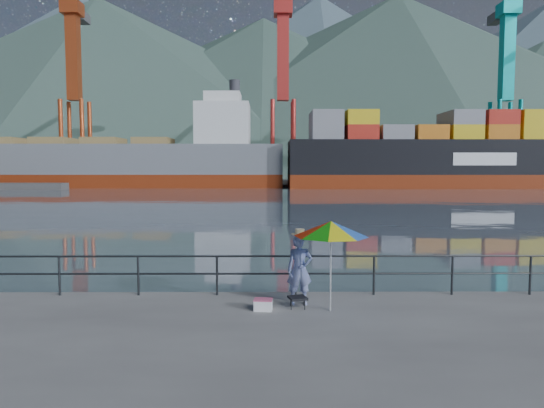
{
  "coord_description": "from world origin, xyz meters",
  "views": [
    {
      "loc": [
        2.33,
        -10.44,
        3.26
      ],
      "look_at": [
        2.43,
        6.0,
        2.0
      ],
      "focal_mm": 32.0,
      "sensor_mm": 36.0,
      "label": 1
    }
  ],
  "objects": [
    {
      "name": "folding_stool",
      "position": [
        2.99,
        0.57,
        0.14
      ],
      "size": [
        0.48,
        0.48,
        0.26
      ],
      "color": "black",
      "rests_on": "ground"
    },
    {
      "name": "fisherman",
      "position": [
        3.05,
        0.88,
        0.83
      ],
      "size": [
        0.63,
        0.44,
        1.66
      ],
      "primitive_type": "imported",
      "rotation": [
        0.0,
        0.0,
        0.07
      ],
      "color": "navy",
      "rests_on": "ground"
    },
    {
      "name": "container_stacks",
      "position": [
        32.23,
        93.35,
        2.73
      ],
      "size": [
        58.0,
        5.4,
        7.8
      ],
      "color": "yellow",
      "rests_on": "ground"
    },
    {
      "name": "fishing_rod",
      "position": [
        3.03,
        2.02,
        0.0
      ],
      "size": [
        0.15,
        1.61,
        1.13
      ],
      "primitive_type": "cylinder",
      "rotation": [
        0.96,
        0.0,
        0.09
      ],
      "color": "black",
      "rests_on": "ground"
    },
    {
      "name": "far_dock",
      "position": [
        10.0,
        93.0,
        0.0
      ],
      "size": [
        200.0,
        40.0,
        0.4
      ],
      "primitive_type": "cube",
      "color": "#514F4C",
      "rests_on": "ground"
    },
    {
      "name": "port_cranes",
      "position": [
        31.0,
        84.0,
        16.0
      ],
      "size": [
        116.0,
        28.0,
        38.4
      ],
      "color": "#C7491E",
      "rests_on": "ground"
    },
    {
      "name": "guardrail",
      "position": [
        0.0,
        1.7,
        0.52
      ],
      "size": [
        22.0,
        0.06,
        1.03
      ],
      "color": "#2D3033",
      "rests_on": "ground"
    },
    {
      "name": "cooler_bag",
      "position": [
        2.19,
        0.37,
        0.12
      ],
      "size": [
        0.43,
        0.31,
        0.23
      ],
      "primitive_type": "cube",
      "rotation": [
        0.0,
        0.0,
        -0.1
      ],
      "color": "white",
      "rests_on": "ground"
    },
    {
      "name": "ground",
      "position": [
        0.0,
        -3.5,
        -0.25
      ],
      "size": [
        24.0,
        11.0,
        0.5
      ],
      "primitive_type": "cube",
      "color": "slate",
      "rests_on": "ground"
    },
    {
      "name": "beach_umbrella",
      "position": [
        3.71,
        0.32,
        1.88
      ],
      "size": [
        1.97,
        1.97,
        2.05
      ],
      "color": "white",
      "rests_on": "ground"
    },
    {
      "name": "mountains",
      "position": [
        38.82,
        207.75,
        35.55
      ],
      "size": [
        600.0,
        332.8,
        80.0
      ],
      "color": "#385147",
      "rests_on": "ground"
    },
    {
      "name": "bulk_carrier",
      "position": [
        -21.41,
        73.3,
        4.06
      ],
      "size": [
        55.92,
        9.68,
        14.5
      ],
      "color": "maroon",
      "rests_on": "ground"
    },
    {
      "name": "harbor_water",
      "position": [
        0.0,
        130.0,
        0.0
      ],
      "size": [
        500.0,
        280.0,
        0.0
      ],
      "primitive_type": "cube",
      "color": "#4E5D6B",
      "rests_on": "ground"
    },
    {
      "name": "container_ship",
      "position": [
        37.94,
        70.94,
        5.82
      ],
      "size": [
        61.28,
        10.21,
        18.1
      ],
      "color": "maroon",
      "rests_on": "ground"
    }
  ]
}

